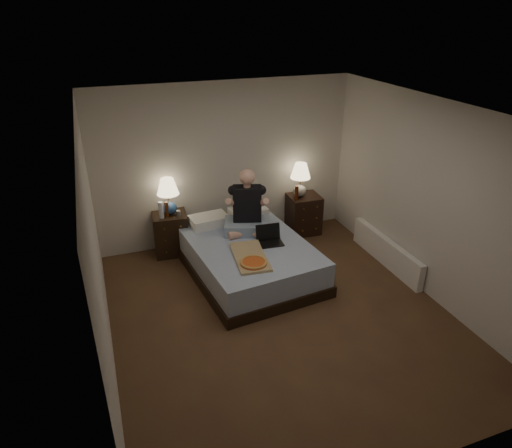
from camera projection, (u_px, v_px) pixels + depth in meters
name	position (u px, v px, depth m)	size (l,w,h in m)	color
floor	(281.00, 316.00, 5.63)	(4.00, 4.50, 0.00)	brown
ceiling	(287.00, 112.00, 4.53)	(4.00, 4.50, 0.00)	white
wall_back	(226.00, 164.00, 6.98)	(4.00, 2.50, 0.00)	beige
wall_front	(411.00, 358.00, 3.18)	(4.00, 2.50, 0.00)	beige
wall_left	(96.00, 256.00, 4.46)	(4.50, 2.50, 0.00)	beige
wall_right	(431.00, 201.00, 5.70)	(4.50, 2.50, 0.00)	beige
bed	(249.00, 259.00, 6.39)	(1.49, 1.98, 0.50)	#5779AF
nightstand_left	(171.00, 233.00, 6.92)	(0.50, 0.45, 0.65)	black
nightstand_right	(304.00, 214.00, 7.55)	(0.50, 0.45, 0.65)	black
lamp_left	(168.00, 197.00, 6.66)	(0.32, 0.32, 0.56)	#244A87
lamp_right	(300.00, 180.00, 7.27)	(0.32, 0.32, 0.56)	gray
water_bottle	(161.00, 210.00, 6.60)	(0.07, 0.07, 0.25)	white
soda_can	(178.00, 214.00, 6.67)	(0.07, 0.07, 0.10)	#9E9E9A
beer_bottle_left	(167.00, 209.00, 6.65)	(0.06, 0.06, 0.23)	#52240B
beer_bottle_right	(297.00, 193.00, 7.23)	(0.06, 0.06, 0.23)	#56200C
person	(247.00, 202.00, 6.40)	(0.66, 0.52, 0.93)	black
laptop	(270.00, 236.00, 6.21)	(0.34, 0.28, 0.24)	black
pizza_box	(254.00, 263.00, 5.73)	(0.40, 0.76, 0.08)	tan
radiator	(386.00, 252.00, 6.67)	(0.10, 1.60, 0.40)	white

